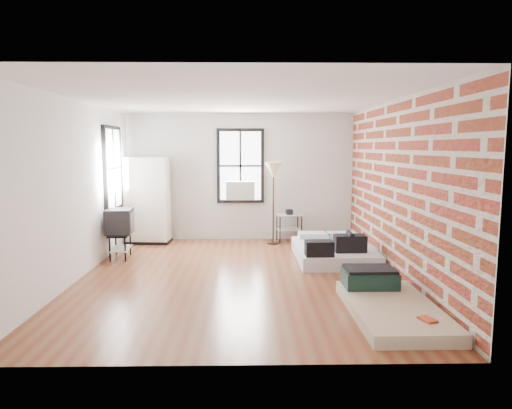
{
  "coord_description": "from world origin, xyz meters",
  "views": [
    {
      "loc": [
        0.17,
        -7.12,
        2.07
      ],
      "look_at": [
        0.3,
        0.3,
        1.13
      ],
      "focal_mm": 32.0,
      "sensor_mm": 36.0,
      "label": 1
    }
  ],
  "objects_px": {
    "mattress_bare": "(387,301)",
    "side_table": "(289,220)",
    "mattress_main": "(334,251)",
    "tv_stand": "(120,223)",
    "wardrobe": "(148,201)",
    "floor_lamp": "(273,174)"
  },
  "relations": [
    {
      "from": "mattress_bare",
      "to": "side_table",
      "type": "height_order",
      "value": "side_table"
    },
    {
      "from": "mattress_main",
      "to": "tv_stand",
      "type": "height_order",
      "value": "tv_stand"
    },
    {
      "from": "wardrobe",
      "to": "floor_lamp",
      "type": "height_order",
      "value": "wardrobe"
    },
    {
      "from": "mattress_bare",
      "to": "tv_stand",
      "type": "height_order",
      "value": "tv_stand"
    },
    {
      "from": "side_table",
      "to": "tv_stand",
      "type": "xyz_separation_m",
      "value": [
        -3.28,
        -1.46,
        0.18
      ]
    },
    {
      "from": "wardrobe",
      "to": "mattress_main",
      "type": "bearing_deg",
      "value": -19.22
    },
    {
      "from": "mattress_main",
      "to": "wardrobe",
      "type": "distance_m",
      "value": 4.12
    },
    {
      "from": "wardrobe",
      "to": "tv_stand",
      "type": "xyz_separation_m",
      "value": [
        -0.22,
        -1.39,
        -0.26
      ]
    },
    {
      "from": "mattress_main",
      "to": "wardrobe",
      "type": "xyz_separation_m",
      "value": [
        -3.74,
        1.56,
        0.76
      ]
    },
    {
      "from": "floor_lamp",
      "to": "tv_stand",
      "type": "distance_m",
      "value": 3.27
    },
    {
      "from": "mattress_bare",
      "to": "floor_lamp",
      "type": "xyz_separation_m",
      "value": [
        -1.22,
        4.06,
        1.37
      ]
    },
    {
      "from": "tv_stand",
      "to": "side_table",
      "type": "bearing_deg",
      "value": 19.17
    },
    {
      "from": "floor_lamp",
      "to": "tv_stand",
      "type": "xyz_separation_m",
      "value": [
        -2.92,
        -1.22,
        -0.84
      ]
    },
    {
      "from": "mattress_bare",
      "to": "side_table",
      "type": "xyz_separation_m",
      "value": [
        -0.86,
        4.29,
        0.36
      ]
    },
    {
      "from": "mattress_main",
      "to": "wardrobe",
      "type": "relative_size",
      "value": 1.01
    },
    {
      "from": "mattress_main",
      "to": "floor_lamp",
      "type": "bearing_deg",
      "value": 126.34
    },
    {
      "from": "mattress_main",
      "to": "tv_stand",
      "type": "bearing_deg",
      "value": 177.09
    },
    {
      "from": "wardrobe",
      "to": "floor_lamp",
      "type": "distance_m",
      "value": 2.76
    },
    {
      "from": "mattress_bare",
      "to": "wardrobe",
      "type": "height_order",
      "value": "wardrobe"
    },
    {
      "from": "mattress_bare",
      "to": "tv_stand",
      "type": "distance_m",
      "value": 5.05
    },
    {
      "from": "wardrobe",
      "to": "tv_stand",
      "type": "distance_m",
      "value": 1.43
    },
    {
      "from": "floor_lamp",
      "to": "mattress_bare",
      "type": "bearing_deg",
      "value": -73.26
    }
  ]
}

